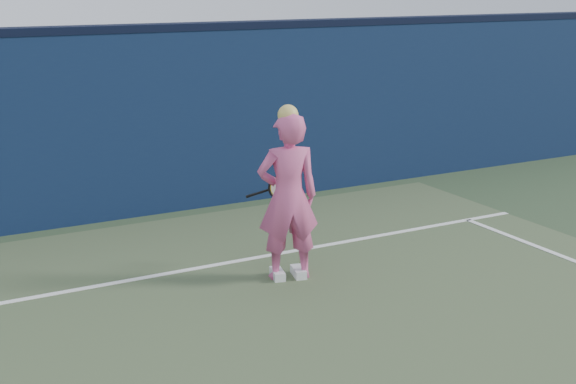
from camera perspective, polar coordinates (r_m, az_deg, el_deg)
backstop_wall at (r=10.94m, az=-15.75°, el=4.17°), size 24.00×0.40×2.50m
wall_cap at (r=10.79m, az=-16.25°, el=10.97°), size 24.00×0.42×0.10m
player at (r=8.59m, az=-0.00°, el=-0.33°), size 0.76×0.59×1.92m
racket at (r=8.99m, az=-0.79°, el=0.29°), size 0.49×0.20×0.28m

